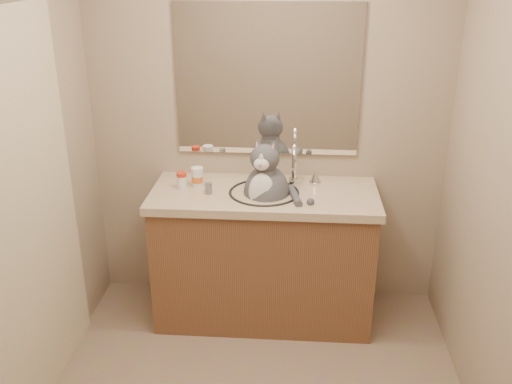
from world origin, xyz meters
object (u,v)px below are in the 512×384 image
Objects in this scene: cat at (266,191)px; pill_bottle_redcap at (182,180)px; pill_bottle_orange at (197,178)px; grey_canister at (209,188)px.

pill_bottle_redcap is at bearing -171.25° from cat.
cat reaches higher than pill_bottle_orange.
cat is 0.43m from pill_bottle_orange.
grey_canister is (0.08, -0.10, -0.02)m from pill_bottle_orange.
cat is 0.51m from pill_bottle_redcap.
cat reaches higher than grey_canister.
pill_bottle_redcap is at bearing 158.49° from grey_canister.
pill_bottle_orange is (0.09, 0.04, 0.01)m from pill_bottle_redcap.
pill_bottle_redcap reaches higher than grey_canister.
cat is 0.34m from grey_canister.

